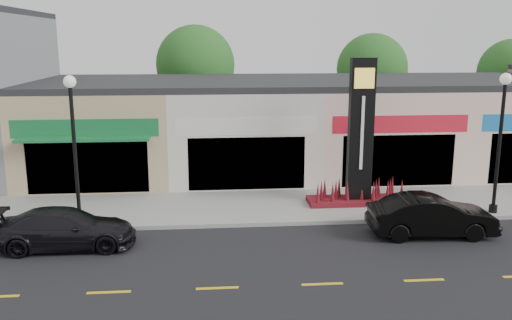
{
  "coord_description": "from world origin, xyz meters",
  "views": [
    {
      "loc": [
        -3.13,
        -17.12,
        6.83
      ],
      "look_at": [
        -1.3,
        4.0,
        2.12
      ],
      "focal_mm": 38.0,
      "sensor_mm": 36.0,
      "label": 1
    }
  ],
  "objects_px": {
    "lamp_east_near": "(501,129)",
    "car_dark_sedan": "(66,229)",
    "lamp_west_near": "(74,136)",
    "pylon_sign": "(360,153)",
    "car_black_conv": "(432,216)"
  },
  "relations": [
    {
      "from": "lamp_east_near",
      "to": "car_dark_sedan",
      "type": "distance_m",
      "value": 16.37
    },
    {
      "from": "lamp_east_near",
      "to": "pylon_sign",
      "type": "bearing_deg",
      "value": 161.25
    },
    {
      "from": "lamp_east_near",
      "to": "car_dark_sedan",
      "type": "height_order",
      "value": "lamp_east_near"
    },
    {
      "from": "lamp_west_near",
      "to": "car_dark_sedan",
      "type": "xyz_separation_m",
      "value": [
        -0.0,
        -1.97,
        -2.81
      ]
    },
    {
      "from": "pylon_sign",
      "to": "lamp_east_near",
      "type": "bearing_deg",
      "value": -18.75
    },
    {
      "from": "car_black_conv",
      "to": "car_dark_sedan",
      "type": "bearing_deg",
      "value": 92.71
    },
    {
      "from": "pylon_sign",
      "to": "car_black_conv",
      "type": "relative_size",
      "value": 1.35
    },
    {
      "from": "lamp_west_near",
      "to": "lamp_east_near",
      "type": "xyz_separation_m",
      "value": [
        16.0,
        0.0,
        0.0
      ]
    },
    {
      "from": "lamp_west_near",
      "to": "car_dark_sedan",
      "type": "height_order",
      "value": "lamp_west_near"
    },
    {
      "from": "car_dark_sedan",
      "to": "car_black_conv",
      "type": "relative_size",
      "value": 1.04
    },
    {
      "from": "car_dark_sedan",
      "to": "lamp_west_near",
      "type": "bearing_deg",
      "value": -0.91
    },
    {
      "from": "pylon_sign",
      "to": "car_black_conv",
      "type": "xyz_separation_m",
      "value": [
        1.66,
        -3.62,
        -1.54
      ]
    },
    {
      "from": "pylon_sign",
      "to": "car_dark_sedan",
      "type": "distance_m",
      "value": 11.71
    },
    {
      "from": "pylon_sign",
      "to": "car_black_conv",
      "type": "distance_m",
      "value": 4.27
    },
    {
      "from": "lamp_east_near",
      "to": "car_dark_sedan",
      "type": "xyz_separation_m",
      "value": [
        -16.0,
        -1.97,
        -2.81
      ]
    }
  ]
}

